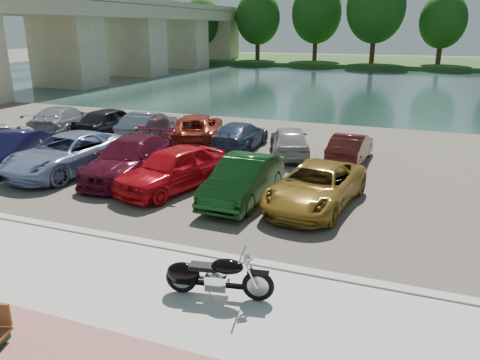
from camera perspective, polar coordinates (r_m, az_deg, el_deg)
name	(u,v)px	position (r m, az deg, el deg)	size (l,w,h in m)	color
ground	(184,302)	(10.24, -6.89, -14.53)	(200.00, 200.00, 0.00)	#595447
promenade	(159,327)	(9.50, -9.82, -17.22)	(60.00, 6.00, 0.10)	#A7A59D
kerb	(221,257)	(11.76, -2.34, -9.41)	(60.00, 0.30, 0.14)	#A7A59D
parking_lot	(305,165)	(19.80, 7.98, 1.84)	(60.00, 18.00, 0.04)	#47423A
river	(375,87)	(48.06, 16.14, 10.82)	(120.00, 40.00, 0.00)	#1A302E
far_bank	(396,62)	(79.84, 18.45, 13.45)	(120.00, 24.00, 0.60)	#23491A
bridge	(131,27)	(58.28, -13.17, 17.65)	(7.00, 56.00, 8.55)	tan
far_trees	(431,12)	(73.38, 22.30, 18.37)	(70.25, 10.68, 12.52)	#3E2616
motorcycle	(209,276)	(9.99, -3.81, -11.56)	(2.32, 0.82, 1.05)	black
car_1	(12,150)	(21.18, -26.07, 3.25)	(1.49, 4.28, 1.41)	#16143F
car_2	(68,153)	(19.57, -20.18, 3.05)	(2.51, 5.44, 1.51)	#7B8DB3
car_3	(130,158)	(18.22, -13.28, 2.60)	(2.09, 5.13, 1.49)	#4E0B1E
car_4	(172,168)	(16.54, -8.25, 1.40)	(1.80, 4.48, 1.53)	red
car_5	(243,179)	(15.34, 0.42, 0.08)	(1.52, 4.36, 1.44)	#0F3914
car_6	(316,186)	(15.03, 9.21, -0.73)	(2.23, 4.83, 1.34)	olive
car_7	(63,120)	(27.02, -20.81, 6.86)	(2.08, 5.13, 1.49)	gray
car_8	(111,121)	(25.63, -15.40, 6.90)	(1.82, 4.53, 1.54)	black
car_9	(148,125)	(24.44, -11.14, 6.54)	(1.50, 4.31, 1.42)	slate
car_10	(197,129)	(23.30, -5.27, 6.26)	(2.37, 5.15, 1.43)	maroon
car_11	(240,135)	(22.08, -0.01, 5.46)	(1.77, 4.35, 1.26)	navy
car_12	(289,141)	(20.91, 6.04, 4.77)	(1.60, 3.99, 1.36)	#A5A6A1
car_13	(350,148)	(20.37, 13.30, 3.85)	(1.32, 3.77, 1.24)	#441512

